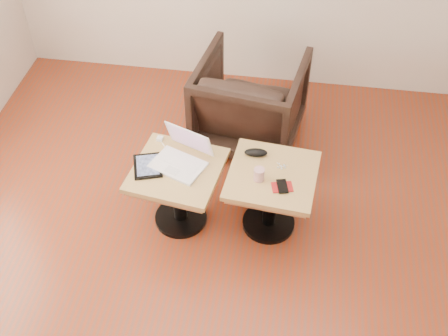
# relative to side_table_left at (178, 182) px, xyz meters

# --- Properties ---
(room_shell) EXTENTS (4.52, 4.52, 2.71)m
(room_shell) POSITION_rel_side_table_left_xyz_m (0.42, -0.44, 0.96)
(room_shell) COLOR brown
(room_shell) RESTS_ON ground
(side_table_left) EXTENTS (0.65, 0.65, 0.52)m
(side_table_left) POSITION_rel_side_table_left_xyz_m (0.00, 0.00, 0.00)
(side_table_left) COLOR black
(side_table_left) RESTS_ON ground
(side_table_right) EXTENTS (0.62, 0.62, 0.52)m
(side_table_right) POSITION_rel_side_table_left_xyz_m (0.63, 0.05, 0.00)
(side_table_right) COLOR black
(side_table_right) RESTS_ON ground
(laptop) EXTENTS (0.43, 0.41, 0.24)m
(laptop) POSITION_rel_side_table_left_xyz_m (0.02, 0.07, 0.18)
(laptop) COLOR white
(laptop) RESTS_ON side_table_left
(tablet) EXTENTS (0.24, 0.28, 0.02)m
(tablet) POSITION_rel_side_table_left_xyz_m (-0.19, -0.01, 0.14)
(tablet) COLOR black
(tablet) RESTS_ON side_table_left
(charging_adapter) EXTENTS (0.04, 0.04, 0.02)m
(charging_adapter) POSITION_rel_side_table_left_xyz_m (-0.17, 0.26, 0.14)
(charging_adapter) COLOR white
(charging_adapter) RESTS_ON side_table_left
(glasses_case) EXTENTS (0.16, 0.08, 0.05)m
(glasses_case) POSITION_rel_side_table_left_xyz_m (0.50, 0.20, 0.15)
(glasses_case) COLOR black
(glasses_case) RESTS_ON side_table_right
(striped_cup) EXTENTS (0.09, 0.09, 0.09)m
(striped_cup) POSITION_rel_side_table_left_xyz_m (0.55, -0.02, 0.18)
(striped_cup) COLOR #BF5160
(striped_cup) RESTS_ON side_table_right
(earbuds_tangle) EXTENTS (0.07, 0.05, 0.01)m
(earbuds_tangle) POSITION_rel_side_table_left_xyz_m (0.68, 0.12, 0.14)
(earbuds_tangle) COLOR white
(earbuds_tangle) RESTS_ON side_table_right
(phone_on_sleeve) EXTENTS (0.15, 0.13, 0.02)m
(phone_on_sleeve) POSITION_rel_side_table_left_xyz_m (0.70, -0.07, 0.14)
(phone_on_sleeve) COLOR maroon
(phone_on_sleeve) RESTS_ON side_table_right
(armchair) EXTENTS (0.91, 0.93, 0.74)m
(armchair) POSITION_rel_side_table_left_xyz_m (0.38, 0.97, -0.02)
(armchair) COLOR black
(armchair) RESTS_ON ground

